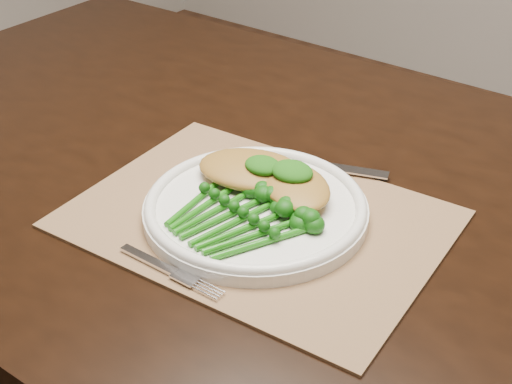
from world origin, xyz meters
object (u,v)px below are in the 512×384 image
Objects in this scene: chicken_fillet_left at (251,170)px; placemat at (257,219)px; broccolini_bundle at (227,221)px; dinner_plate at (256,207)px; dining_table at (273,366)px.

placemat is at bearing -64.06° from chicken_fillet_left.
chicken_fillet_left reaches higher than broccolini_bundle.
broccolini_bundle is at bearing -93.12° from dinner_plate.
dining_table is at bearing 113.69° from broccolini_bundle.
dining_table is 3.55× the size of placemat.
chicken_fillet_left reaches higher than placemat.
dining_table is 0.40m from dinner_plate.
chicken_fillet_left is (-0.01, -0.05, 0.41)m from dining_table.
chicken_fillet_left reaches higher than dinner_plate.
chicken_fillet_left is (-0.04, 0.05, 0.02)m from dinner_plate.
dining_table is 0.41m from chicken_fillet_left.
chicken_fillet_left is at bearing 129.63° from placemat.
broccolini_bundle is (0.04, -0.10, -0.01)m from chicken_fillet_left.
broccolini_bundle is (0.03, -0.15, 0.40)m from dining_table.
placemat is at bearing -68.89° from dining_table.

